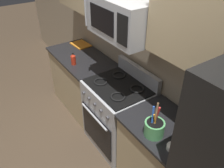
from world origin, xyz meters
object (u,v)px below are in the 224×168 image
object	(u,v)px
cutting_board	(81,44)
prep_bowl	(173,147)
range_oven	(118,114)
microwave	(122,18)
bottle_hot_sauce	(73,59)
utensil_crock	(154,128)

from	to	relation	value
cutting_board	prep_bowl	xyz separation A→B (m)	(2.35, -0.34, 0.01)
range_oven	microwave	bearing A→B (deg)	90.02
range_oven	cutting_board	world-z (taller)	range_oven
bottle_hot_sauce	range_oven	bearing A→B (deg)	14.03
utensil_crock	cutting_board	distance (m)	2.16
range_oven	cutting_board	distance (m)	1.41
utensil_crock	bottle_hot_sauce	xyz separation A→B (m)	(-1.60, -0.02, 0.00)
cutting_board	microwave	bearing A→B (deg)	-6.66
range_oven	prep_bowl	xyz separation A→B (m)	(1.03, -0.16, 0.46)
range_oven	utensil_crock	size ratio (longest dim) A/B	3.21
bottle_hot_sauce	prep_bowl	distance (m)	1.83
utensil_crock	bottle_hot_sauce	size ratio (longest dim) A/B	1.92
range_oven	prep_bowl	size ratio (longest dim) A/B	10.28
microwave	cutting_board	bearing A→B (deg)	173.34
range_oven	prep_bowl	world-z (taller)	range_oven
microwave	utensil_crock	bearing A→B (deg)	-14.23
microwave	cutting_board	xyz separation A→B (m)	(-1.32, 0.15, -0.82)
bottle_hot_sauce	prep_bowl	world-z (taller)	bottle_hot_sauce
prep_bowl	utensil_crock	bearing A→B (deg)	-176.01
utensil_crock	prep_bowl	xyz separation A→B (m)	(0.22, 0.02, -0.06)
microwave	bottle_hot_sauce	bearing A→B (deg)	-164.07
microwave	utensil_crock	distance (m)	1.12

